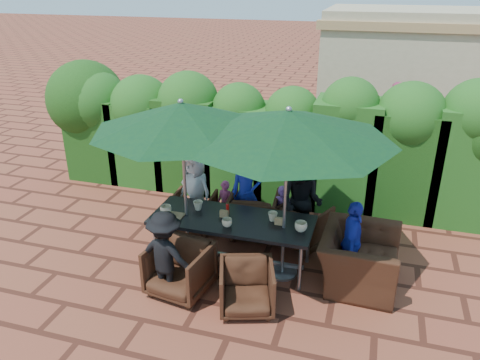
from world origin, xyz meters
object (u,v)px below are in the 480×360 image
(chair_far_left, at_px, (194,209))
(chair_far_right, at_px, (303,223))
(chair_near_right, at_px, (247,286))
(umbrella_left, at_px, (181,117))
(chair_end_right, at_px, (360,251))
(umbrella_right, at_px, (288,125))
(chair_near_left, at_px, (180,267))
(chair_far_mid, at_px, (254,212))
(dining_table, at_px, (232,223))

(chair_far_left, distance_m, chair_far_right, 1.84)
(chair_far_left, xyz_separation_m, chair_near_right, (1.42, -1.77, 0.00))
(umbrella_left, distance_m, chair_far_right, 2.60)
(chair_near_right, bearing_deg, chair_end_right, 18.55)
(chair_near_right, bearing_deg, chair_far_left, 110.96)
(chair_end_right, bearing_deg, chair_far_left, 76.02)
(umbrella_right, relative_size, chair_end_right, 2.39)
(chair_near_left, distance_m, chair_end_right, 2.45)
(chair_near_left, bearing_deg, umbrella_left, 113.66)
(chair_near_left, bearing_deg, chair_far_mid, 81.74)
(umbrella_left, height_order, chair_end_right, umbrella_left)
(umbrella_right, bearing_deg, chair_near_left, -146.95)
(chair_far_left, distance_m, chair_end_right, 2.86)
(chair_near_right, xyz_separation_m, chair_end_right, (1.32, 0.98, 0.16))
(chair_near_left, xyz_separation_m, chair_end_right, (2.28, 0.89, 0.12))
(dining_table, xyz_separation_m, chair_near_left, (-0.47, -0.84, -0.29))
(umbrella_right, height_order, chair_far_left, umbrella_right)
(chair_far_left, height_order, chair_end_right, chair_end_right)
(chair_near_left, bearing_deg, chair_far_left, 114.33)
(umbrella_right, distance_m, chair_far_left, 2.67)
(umbrella_left, bearing_deg, dining_table, 5.20)
(chair_far_left, bearing_deg, chair_near_left, 102.03)
(umbrella_right, bearing_deg, chair_near_right, -107.18)
(umbrella_left, bearing_deg, chair_far_right, 30.12)
(chair_far_left, distance_m, chair_far_mid, 1.02)
(chair_near_right, bearing_deg, chair_near_left, 156.70)
(chair_near_right, bearing_deg, umbrella_left, 125.41)
(chair_far_right, bearing_deg, chair_far_mid, 18.56)
(umbrella_right, xyz_separation_m, chair_far_right, (0.14, 0.89, -1.85))
(chair_end_right, bearing_deg, chair_near_right, 128.55)
(dining_table, distance_m, chair_far_right, 1.28)
(dining_table, distance_m, umbrella_left, 1.68)
(umbrella_left, height_order, chair_near_left, umbrella_left)
(dining_table, bearing_deg, chair_far_mid, 85.56)
(chair_near_left, xyz_separation_m, chair_near_right, (0.96, -0.09, -0.04))
(umbrella_right, xyz_separation_m, chair_far_mid, (-0.69, 0.98, -1.81))
(chair_far_mid, xyz_separation_m, chair_near_right, (0.41, -1.87, -0.05))
(umbrella_left, bearing_deg, chair_far_mid, 53.14)
(umbrella_left, height_order, chair_near_right, umbrella_left)
(dining_table, xyz_separation_m, umbrella_left, (-0.68, -0.06, 1.54))
(umbrella_left, height_order, umbrella_right, same)
(chair_far_right, bearing_deg, chair_near_left, 75.29)
(chair_far_mid, height_order, chair_near_right, chair_far_mid)
(umbrella_left, bearing_deg, chair_end_right, 2.53)
(chair_far_mid, bearing_deg, chair_near_left, 67.34)
(umbrella_right, xyz_separation_m, chair_far_left, (-1.70, 0.88, -1.87))
(chair_far_right, relative_size, chair_near_right, 1.05)
(chair_far_mid, relative_size, chair_near_left, 1.04)
(umbrella_left, height_order, chair_far_mid, umbrella_left)
(dining_table, height_order, chair_end_right, chair_end_right)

